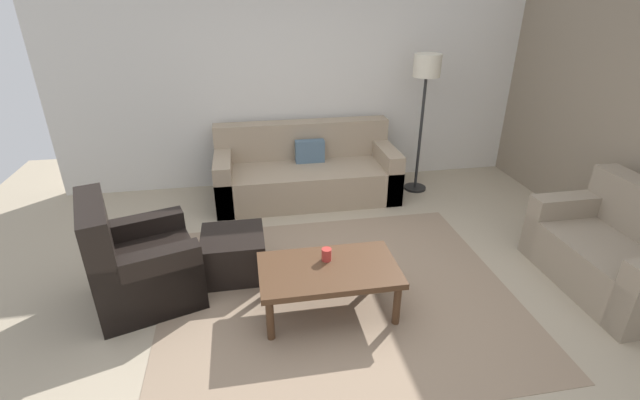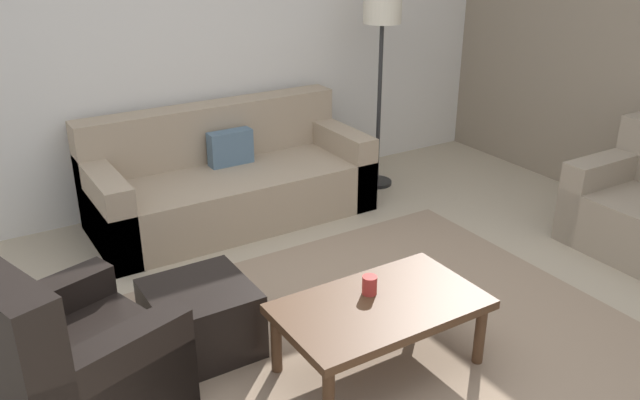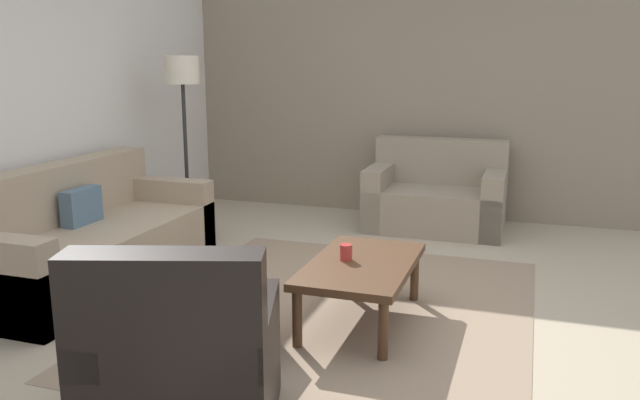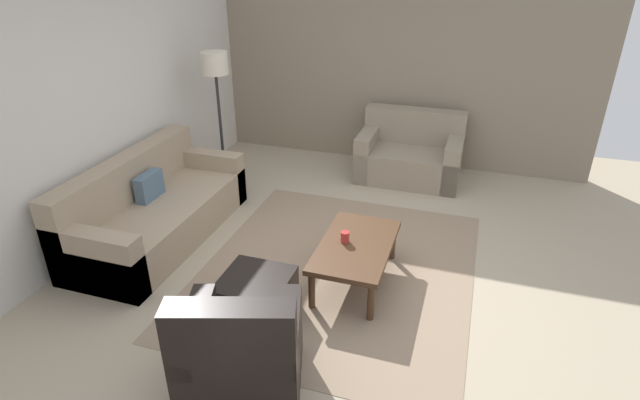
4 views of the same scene
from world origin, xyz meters
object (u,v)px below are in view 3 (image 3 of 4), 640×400
Objects in this scene: couch_main at (82,241)px; couch_loveseat at (437,198)px; cup at (346,252)px; armchair_leather at (182,377)px; coffee_table at (361,269)px; ottoman at (215,324)px; lamp_standing at (183,88)px.

couch_loveseat is at bearing -44.33° from couch_main.
armchair_leather is at bearing 168.81° from cup.
couch_main is 21.13× the size of cup.
coffee_table is (-2.58, 0.10, 0.06)m from couch_loveseat.
couch_main is 2.19× the size of armchair_leather.
couch_main is at bearing 135.67° from couch_loveseat.
cup reaches higher than ottoman.
coffee_table is 10.56× the size of cup.
armchair_leather is at bearing -132.02° from couch_main.
couch_loveseat is 0.78× the size of lamp_standing.
couch_main is 2.52m from armchair_leather.
lamp_standing is (2.34, 1.51, 1.21)m from ottoman.
cup is (0.00, 0.11, 0.10)m from coffee_table.
armchair_leather reaches higher than ottoman.
couch_main is at bearing 86.31° from cup.
cup is at bearing -93.69° from couch_main.
ottoman is (0.79, 0.25, -0.11)m from armchair_leather.
coffee_table is at bearing -93.58° from couch_main.
lamp_standing reaches higher than ottoman.
armchair_leather is at bearing 172.93° from couch_loveseat.
lamp_standing is at bearing 113.67° from couch_loveseat.
armchair_leather is 9.64× the size of cup.
armchair_leather is at bearing 165.08° from coffee_table.
lamp_standing is at bearing 29.44° from armchair_leather.
couch_loveseat is at bearing -2.22° from coffee_table.
couch_loveseat is 2.59m from cup.
couch_loveseat is 2.72m from lamp_standing.
ottoman is at bearing -118.96° from couch_main.
cup is (-0.14, -2.18, 0.17)m from couch_main.
armchair_leather reaches higher than cup.
lamp_standing reaches higher than coffee_table.
couch_loveseat is 12.83× the size of cup.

